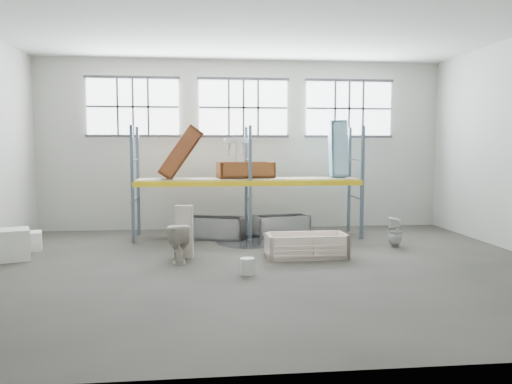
{
  "coord_description": "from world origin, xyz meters",
  "views": [
    {
      "loc": [
        -1.28,
        -10.26,
        2.45
      ],
      "look_at": [
        0.0,
        1.5,
        1.4
      ],
      "focal_mm": 35.87,
      "sensor_mm": 36.0,
      "label": 1
    }
  ],
  "objects": [
    {
      "name": "floor",
      "position": [
        0.0,
        0.0,
        -0.05
      ],
      "size": [
        12.0,
        10.0,
        0.1
      ],
      "primitive_type": "cube",
      "color": "#4E4942",
      "rests_on": "ground"
    },
    {
      "name": "ceiling",
      "position": [
        0.0,
        0.0,
        5.05
      ],
      "size": [
        12.0,
        10.0,
        0.1
      ],
      "primitive_type": "cube",
      "color": "silver",
      "rests_on": "ground"
    },
    {
      "name": "wall_back",
      "position": [
        0.0,
        5.05,
        2.5
      ],
      "size": [
        12.0,
        0.1,
        5.0
      ],
      "primitive_type": "cube",
      "color": "#B6B5A9",
      "rests_on": "ground"
    },
    {
      "name": "wall_front",
      "position": [
        0.0,
        -5.05,
        2.5
      ],
      "size": [
        12.0,
        0.1,
        5.0
      ],
      "primitive_type": "cube",
      "color": "#A1A095",
      "rests_on": "ground"
    },
    {
      "name": "window_left",
      "position": [
        -3.2,
        4.94,
        3.6
      ],
      "size": [
        2.6,
        0.04,
        1.6
      ],
      "primitive_type": "cube",
      "color": "white",
      "rests_on": "wall_back"
    },
    {
      "name": "window_mid",
      "position": [
        0.0,
        4.94,
        3.6
      ],
      "size": [
        2.6,
        0.04,
        1.6
      ],
      "primitive_type": "cube",
      "color": "white",
      "rests_on": "wall_back"
    },
    {
      "name": "window_right",
      "position": [
        3.2,
        4.94,
        3.6
      ],
      "size": [
        2.6,
        0.04,
        1.6
      ],
      "primitive_type": "cube",
      "color": "white",
      "rests_on": "wall_back"
    },
    {
      "name": "rack_upright_la",
      "position": [
        -3.0,
        2.9,
        1.5
      ],
      "size": [
        0.08,
        0.08,
        3.0
      ],
      "primitive_type": "cube",
      "color": "slate",
      "rests_on": "floor"
    },
    {
      "name": "rack_upright_lb",
      "position": [
        -3.0,
        4.1,
        1.5
      ],
      "size": [
        0.08,
        0.08,
        3.0
      ],
      "primitive_type": "cube",
      "color": "slate",
      "rests_on": "floor"
    },
    {
      "name": "rack_upright_ma",
      "position": [
        0.0,
        2.9,
        1.5
      ],
      "size": [
        0.08,
        0.08,
        3.0
      ],
      "primitive_type": "cube",
      "color": "slate",
      "rests_on": "floor"
    },
    {
      "name": "rack_upright_mb",
      "position": [
        0.0,
        4.1,
        1.5
      ],
      "size": [
        0.08,
        0.08,
        3.0
      ],
      "primitive_type": "cube",
      "color": "slate",
      "rests_on": "floor"
    },
    {
      "name": "rack_upright_ra",
      "position": [
        3.0,
        2.9,
        1.5
      ],
      "size": [
        0.08,
        0.08,
        3.0
      ],
      "primitive_type": "cube",
      "color": "slate",
      "rests_on": "floor"
    },
    {
      "name": "rack_upright_rb",
      "position": [
        3.0,
        4.1,
        1.5
      ],
      "size": [
        0.08,
        0.08,
        3.0
      ],
      "primitive_type": "cube",
      "color": "slate",
      "rests_on": "floor"
    },
    {
      "name": "rack_beam_front",
      "position": [
        0.0,
        2.9,
        1.5
      ],
      "size": [
        6.0,
        0.1,
        0.14
      ],
      "primitive_type": "cube",
      "color": "yellow",
      "rests_on": "floor"
    },
    {
      "name": "rack_beam_back",
      "position": [
        0.0,
        4.1,
        1.5
      ],
      "size": [
        6.0,
        0.1,
        0.14
      ],
      "primitive_type": "cube",
      "color": "yellow",
      "rests_on": "floor"
    },
    {
      "name": "shelf_deck",
      "position": [
        0.0,
        3.5,
        1.58
      ],
      "size": [
        5.9,
        1.1,
        0.03
      ],
      "primitive_type": "cube",
      "color": "gray",
      "rests_on": "floor"
    },
    {
      "name": "wet_patch",
      "position": [
        0.0,
        2.7,
        0.0
      ],
      "size": [
        1.8,
        1.8,
        0.0
      ],
      "primitive_type": "cylinder",
      "color": "black",
      "rests_on": "floor"
    },
    {
      "name": "bathtub_beige",
      "position": [
        1.04,
        0.76,
        0.26
      ],
      "size": [
        1.79,
        0.87,
        0.52
      ],
      "primitive_type": null,
      "rotation": [
        0.0,
        0.0,
        0.02
      ],
      "color": "#F2D6C6",
      "rests_on": "floor"
    },
    {
      "name": "cistern_spare",
      "position": [
        1.29,
        0.45,
        0.28
      ],
      "size": [
        0.42,
        0.26,
        0.37
      ],
      "primitive_type": "cube",
      "rotation": [
        0.0,
        0.0,
        0.21
      ],
      "color": "beige",
      "rests_on": "bathtub_beige"
    },
    {
      "name": "sink_in_tub",
      "position": [
        0.37,
        0.64,
        0.16
      ],
      "size": [
        0.58,
        0.58,
        0.16
      ],
      "primitive_type": "imported",
      "rotation": [
        0.0,
        0.0,
        0.3
      ],
      "color": "beige",
      "rests_on": "bathtub_beige"
    },
    {
      "name": "toilet_beige",
      "position": [
        -1.77,
        0.61,
        0.41
      ],
      "size": [
        0.52,
        0.84,
        0.83
      ],
      "primitive_type": "imported",
      "rotation": [
        0.0,
        0.0,
        3.22
      ],
      "color": "beige",
      "rests_on": "floor"
    },
    {
      "name": "cistern_tall",
      "position": [
        -1.64,
        1.03,
        0.58
      ],
      "size": [
        0.39,
        0.28,
        1.16
      ],
      "primitive_type": "cube",
      "rotation": [
        0.0,
        0.0,
        -0.09
      ],
      "color": "beige",
      "rests_on": "floor"
    },
    {
      "name": "toilet_white",
      "position": [
        3.46,
        1.68,
        0.37
      ],
      "size": [
        0.44,
        0.43,
        0.74
      ],
      "primitive_type": "imported",
      "rotation": [
        0.0,
        0.0,
        -1.94
      ],
      "color": "silver",
      "rests_on": "floor"
    },
    {
      "name": "steel_tub_left",
      "position": [
        -0.92,
        3.28,
        0.29
      ],
      "size": [
        1.74,
        1.19,
        0.58
      ],
      "primitive_type": null,
      "rotation": [
        0.0,
        0.0,
        -0.31
      ],
      "color": "#94959A",
      "rests_on": "floor"
    },
    {
      "name": "steel_tub_right",
      "position": [
        0.95,
        3.65,
        0.28
      ],
      "size": [
        1.61,
        0.99,
        0.55
      ],
      "primitive_type": null,
      "rotation": [
        0.0,
        0.0,
        0.2
      ],
      "color": "#B3B7BC",
      "rests_on": "floor"
    },
    {
      "name": "rust_tub_flat",
      "position": [
        -0.05,
        3.63,
        1.82
      ],
      "size": [
        1.6,
        0.92,
        0.43
      ],
      "primitive_type": null,
      "rotation": [
        0.0,
        0.0,
        0.14
      ],
      "color": "#93471C",
      "rests_on": "shelf_deck"
    },
    {
      "name": "rust_tub_tilted",
      "position": [
        -1.79,
        3.53,
        2.29
      ],
      "size": [
        1.23,
        0.72,
        1.49
      ],
      "primitive_type": null,
      "rotation": [
        0.0,
        -0.96,
        0.01
      ],
      "color": "#974D26",
      "rests_on": "shelf_deck"
    },
    {
      "name": "sink_on_shelf",
      "position": [
        -0.32,
        3.39,
        2.09
      ],
      "size": [
        0.72,
        0.57,
        0.63
      ],
      "primitive_type": "imported",
      "rotation": [
        0.0,
        0.0,
        0.03
      ],
      "color": "silver",
      "rests_on": "rust_tub_flat"
    },
    {
      "name": "blue_tub_upright",
      "position": [
        2.52,
        3.65,
        2.4
      ],
      "size": [
        0.57,
        0.78,
        1.56
      ],
      "primitive_type": null,
      "rotation": [
        0.0,
        1.54,
        -0.12
      ],
      "color": "#80B2CB",
      "rests_on": "shelf_deck"
    },
    {
      "name": "bucket",
      "position": [
        -0.4,
        -0.65,
        0.16
      ],
      "size": [
        0.33,
        0.33,
        0.32
      ],
      "primitive_type": "cylinder",
      "rotation": [
        0.0,
        0.0,
        0.27
      ],
      "color": "beige",
      "rests_on": "floor"
    },
    {
      "name": "carton_near",
      "position": [
        -5.4,
        1.16,
        0.34
      ],
      "size": [
        0.97,
        0.9,
        0.67
      ],
      "primitive_type": "cube",
      "rotation": [
        0.0,
        0.0,
        0.35
      ],
      "color": "white",
      "rests_on": "floor"
    },
    {
      "name": "carton_far",
      "position": [
        -5.31,
        2.15,
        0.22
      ],
      "size": [
        0.66,
        0.66,
        0.45
      ],
      "primitive_type": "cube",
      "rotation": [
        0.0,
        0.0,
        0.26
      ],
      "color": "white",
      "rests_on": "floor"
    }
  ]
}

